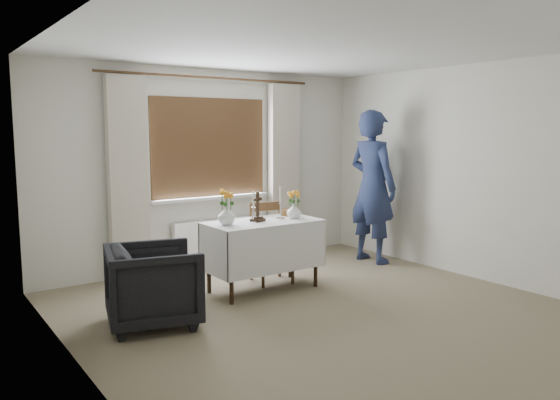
# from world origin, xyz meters

# --- Properties ---
(ground) EXTENTS (5.00, 5.00, 0.00)m
(ground) POSITION_xyz_m (0.00, 0.00, 0.00)
(ground) COLOR gray
(ground) RESTS_ON ground
(altar_table) EXTENTS (1.24, 0.64, 0.76)m
(altar_table) POSITION_xyz_m (-0.06, 1.16, 0.38)
(altar_table) COLOR white
(altar_table) RESTS_ON ground
(wooden_chair) EXTENTS (0.50, 0.50, 0.92)m
(wooden_chair) POSITION_xyz_m (0.18, 1.36, 0.46)
(wooden_chair) COLOR #53391C
(wooden_chair) RESTS_ON ground
(armchair) EXTENTS (0.97, 0.95, 0.73)m
(armchair) POSITION_xyz_m (-1.46, 0.82, 0.36)
(armchair) COLOR black
(armchair) RESTS_ON ground
(person) EXTENTS (0.52, 0.76, 2.00)m
(person) POSITION_xyz_m (1.84, 1.43, 1.00)
(person) COLOR navy
(person) RESTS_ON ground
(radiator) EXTENTS (1.10, 0.10, 0.60)m
(radiator) POSITION_xyz_m (0.00, 2.42, 0.30)
(radiator) COLOR white
(radiator) RESTS_ON ground
(wooden_cross) EXTENTS (0.18, 0.16, 0.32)m
(wooden_cross) POSITION_xyz_m (-0.12, 1.17, 0.92)
(wooden_cross) COLOR black
(wooden_cross) RESTS_ON altar_table
(candlestick_left) EXTENTS (0.10, 0.10, 0.33)m
(candlestick_left) POSITION_xyz_m (-0.18, 1.16, 0.93)
(candlestick_left) COLOR silver
(candlestick_left) RESTS_ON altar_table
(candlestick_right) EXTENTS (0.12, 0.12, 0.37)m
(candlestick_right) POSITION_xyz_m (0.17, 1.16, 0.94)
(candlestick_right) COLOR silver
(candlestick_right) RESTS_ON altar_table
(flower_vase_left) EXTENTS (0.21, 0.21, 0.19)m
(flower_vase_left) POSITION_xyz_m (-0.50, 1.18, 0.86)
(flower_vase_left) COLOR white
(flower_vase_left) RESTS_ON altar_table
(flower_vase_right) EXTENTS (0.20, 0.20, 0.17)m
(flower_vase_right) POSITION_xyz_m (0.32, 1.12, 0.85)
(flower_vase_right) COLOR white
(flower_vase_right) RESTS_ON altar_table
(wicker_basket) EXTENTS (0.19, 0.19, 0.07)m
(wicker_basket) POSITION_xyz_m (0.41, 1.31, 0.80)
(wicker_basket) COLOR brown
(wicker_basket) RESTS_ON altar_table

